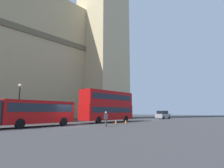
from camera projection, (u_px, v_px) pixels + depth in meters
The scene contains 8 objects.
ground_plane at pixel (69, 126), 22.23m from camera, with size 160.00×160.00×0.00m, color #333335.
lane_centre_marking at pixel (84, 125), 23.97m from camera, with size 39.00×0.16×0.01m.
double_decker_bus at pixel (108, 105), 30.50m from camera, with size 10.05×2.54×4.90m.
sedan_lead at pixel (163, 115), 44.12m from camera, with size 4.40×1.86×1.85m.
traffic_cone_west at pixel (116, 122), 25.40m from camera, with size 0.36×0.36×0.58m.
traffic_cone_middle at pixel (126, 122), 26.37m from camera, with size 0.36×0.36×0.58m.
street_lamp at pixel (19, 101), 24.54m from camera, with size 0.44×0.44×5.27m.
pedestrian_near_cones at pixel (106, 118), 21.45m from camera, with size 0.46×0.44×1.69m.
Camera 1 is at (-13.71, -18.79, 1.70)m, focal length 30.47 mm.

